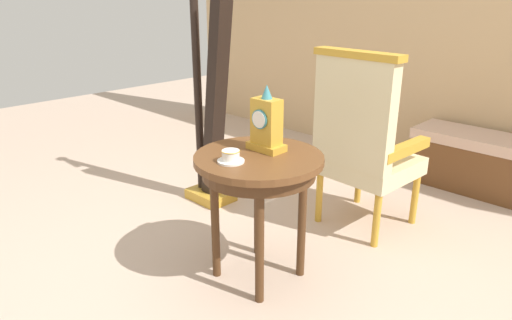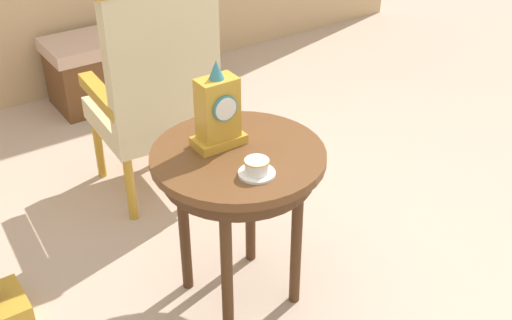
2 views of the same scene
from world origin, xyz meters
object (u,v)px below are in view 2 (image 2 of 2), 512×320
object	(u,v)px
armchair	(156,88)
window_bench	(120,64)
mantel_clock	(218,112)
teacup_left	(257,168)
side_table	(238,172)

from	to	relation	value
armchair	window_bench	size ratio (longest dim) A/B	1.25
mantel_clock	armchair	distance (m)	0.79
mantel_clock	window_bench	size ratio (longest dim) A/B	0.37
teacup_left	mantel_clock	size ratio (longest dim) A/B	0.39
mantel_clock	armchair	bearing A→B (deg)	81.55
mantel_clock	armchair	xyz separation A→B (m)	(0.11, 0.75, -0.23)
mantel_clock	armchair	size ratio (longest dim) A/B	0.29
side_table	armchair	xyz separation A→B (m)	(0.08, 0.83, -0.01)
mantel_clock	window_bench	xyz separation A→B (m)	(0.41, 1.92, -0.60)
teacup_left	window_bench	bearing A→B (deg)	79.26
window_bench	teacup_left	bearing A→B (deg)	-100.74
side_table	teacup_left	size ratio (longest dim) A/B	5.31
side_table	mantel_clock	xyz separation A→B (m)	(-0.03, 0.08, 0.22)
armchair	mantel_clock	bearing A→B (deg)	-98.45
teacup_left	mantel_clock	distance (m)	0.27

